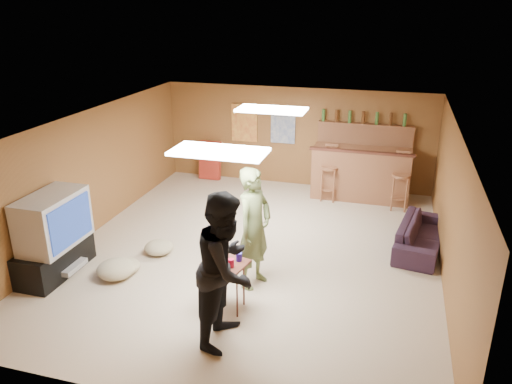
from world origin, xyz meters
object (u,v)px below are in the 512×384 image
(person_olive, at_px, (254,228))
(tray_table, at_px, (226,285))
(tv_body, at_px, (53,220))
(sofa, at_px, (421,235))
(bar_counter, at_px, (361,174))
(person_black, at_px, (226,268))

(person_olive, height_order, tray_table, person_olive)
(tv_body, xyz_separation_m, tray_table, (2.77, -0.18, -0.54))
(tv_body, relative_size, person_olive, 0.61)
(person_olive, bearing_deg, sofa, -33.55)
(person_olive, bearing_deg, tv_body, 119.48)
(bar_counter, height_order, person_black, person_black)
(person_olive, bearing_deg, bar_counter, 1.95)
(person_olive, xyz_separation_m, person_black, (0.03, -1.30, 0.06))
(tray_table, bearing_deg, tv_body, 176.19)
(person_olive, height_order, person_black, person_black)
(bar_counter, xyz_separation_m, tray_table, (-1.38, -4.63, -0.19))
(bar_counter, distance_m, sofa, 2.41)
(bar_counter, bearing_deg, tv_body, -133.00)
(tv_body, xyz_separation_m, sofa, (5.35, 2.38, -0.65))
(sofa, distance_m, tray_table, 3.64)
(tv_body, distance_m, sofa, 5.89)
(sofa, height_order, tray_table, tray_table)
(sofa, bearing_deg, person_black, 152.36)
(tray_table, bearing_deg, sofa, 44.82)
(tv_body, distance_m, tray_table, 2.83)
(person_olive, xyz_separation_m, tray_table, (-0.18, -0.73, -0.55))
(tv_body, bearing_deg, tray_table, -3.81)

